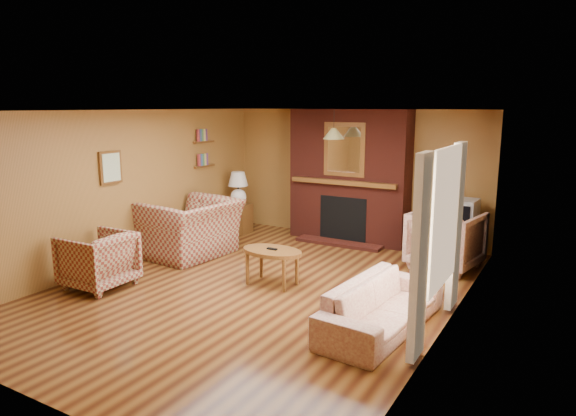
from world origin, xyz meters
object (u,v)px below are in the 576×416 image
Objects in this scene: coffee_table at (272,254)px; side_table at (239,218)px; tv_stand at (459,242)px; table_lamp at (238,186)px; fireplace at (349,177)px; plaid_loveseat at (191,228)px; crt_tv at (461,213)px; floral_sofa at (382,306)px; floral_armchair at (446,240)px; plaid_armchair at (98,260)px.

side_table is at bearing 134.13° from coffee_table.
side_table is at bearing -173.64° from tv_stand.
coffee_table is at bearing -45.87° from table_lamp.
tv_stand is (4.15, 0.35, -0.01)m from side_table.
table_lamp is (-2.10, -0.53, -0.26)m from fireplace.
crt_tv is at bearing 122.77° from plaid_loveseat.
coffee_table is at bearing -125.99° from tv_stand.
floral_sofa is at bearing -60.79° from fireplace.
coffee_table is at bearing 76.41° from floral_sofa.
floral_armchair is 1.75× the size of side_table.
plaid_loveseat is at bearing -150.69° from tv_stand.
fireplace is 4.28× the size of side_table.
plaid_loveseat is 1.73m from side_table.
fireplace is 2.45× the size of floral_armchair.
floral_sofa is 3.22m from tv_stand.
tv_stand is (0.08, 0.60, -0.17)m from floral_armchair.
coffee_table is 3.27m from crt_tv.
plaid_armchair is 2.39m from coffee_table.
floral_sofa is 2.12× the size of coffee_table.
fireplace is 2.24m from floral_armchair.
coffee_table is 3.12m from side_table.
side_table is at bearing 0.00° from table_lamp.
fireplace reaches higher than floral_armchair.
floral_sofa is 2.94× the size of table_lamp.
floral_sofa is at bearing -18.98° from coffee_table.
side_table is at bearing -166.60° from plaid_loveseat.
fireplace is 4.00m from floral_sofa.
floral_armchair is 0.63m from tv_stand.
floral_sofa is 2.62m from floral_armchair.
plaid_loveseat is at bearing -129.57° from fireplace.
table_lamp is (-2.17, 2.23, 0.48)m from coffee_table.
plaid_loveseat reaches higher than coffee_table.
floral_armchair is 1.11× the size of coffee_table.
plaid_armchair reaches higher than coffee_table.
table_lamp is (-4.00, 2.86, 0.64)m from floral_sofa.
floral_sofa is at bearing -92.68° from crt_tv.
floral_sofa is at bearing -91.13° from tv_stand.
floral_armchair is at bearing -21.61° from fireplace.
floral_sofa is 3.69× the size of crt_tv.
plaid_loveseat reaches higher than floral_armchair.
fireplace is 2.35m from side_table.
tv_stand is (2.05, -0.18, -0.91)m from fireplace.
coffee_table is at bearing 121.39° from plaid_armchair.
fireplace is at bearing -11.58° from floral_armchair.
floral_sofa is at bearing 98.54° from plaid_armchair.
tv_stand is 1.07× the size of crt_tv.
side_table is (-2.10, -0.53, -0.90)m from fireplace.
plaid_armchair reaches higher than floral_sofa.
fireplace is 4.70× the size of crt_tv.
floral_armchair reaches higher than plaid_armchair.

